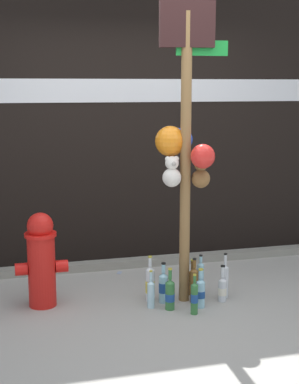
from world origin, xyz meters
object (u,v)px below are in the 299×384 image
at_px(bottle_5, 170,294).
at_px(bottle_8, 192,281).
at_px(bottle_7, 222,288).
at_px(bottle_10, 194,298).
at_px(fire_hydrant, 41,259).
at_px(bottle_0, 151,293).
at_px(bottle_4, 225,280).
at_px(bottle_6, 194,284).
at_px(bottle_3, 163,287).
at_px(bottle_2, 201,292).
at_px(bottle_1, 150,284).
at_px(bottle_9, 200,279).
at_px(memorial_post, 184,133).

xyz_separation_m(bottle_5, bottle_8, (0.29, 0.27, -0.01)).
xyz_separation_m(bottle_7, bottle_10, (-0.32, -0.20, 0.02)).
xyz_separation_m(fire_hydrant, bottle_0, (0.87, -0.28, -0.28)).
relative_size(bottle_4, bottle_7, 1.25).
height_order(bottle_4, bottle_8, bottle_4).
height_order(bottle_5, bottle_6, bottle_6).
height_order(fire_hydrant, bottle_5, fire_hydrant).
bearing_deg(bottle_3, bottle_6, -13.83).
bearing_deg(bottle_3, bottle_2, -33.74).
height_order(bottle_1, bottle_5, bottle_1).
distance_m(bottle_1, bottle_9, 0.45).
xyz_separation_m(bottle_1, bottle_8, (0.40, 0.05, -0.03)).
bearing_deg(bottle_3, bottle_7, -11.48).
bearing_deg(memorial_post, bottle_4, -6.88).
bearing_deg(bottle_6, bottle_9, 45.10).
bearing_deg(bottle_2, bottle_7, 19.40).
distance_m(memorial_post, bottle_3, 1.32).
bearing_deg(bottle_4, bottle_2, -150.52).
distance_m(bottle_4, bottle_9, 0.21).
height_order(fire_hydrant, bottle_4, fire_hydrant).
height_order(bottle_2, bottle_3, bottle_3).
xyz_separation_m(fire_hydrant, bottle_5, (1.01, -0.35, -0.27)).
distance_m(bottle_5, bottle_10, 0.22).
bearing_deg(bottle_8, bottle_3, -158.99).
xyz_separation_m(bottle_3, bottle_10, (0.17, -0.30, -0.00)).
bearing_deg(bottle_7, fire_hydrant, 168.98).
bearing_deg(bottle_6, bottle_1, 160.50).
bearing_deg(bottle_6, bottle_10, -108.57).
relative_size(bottle_1, bottle_6, 1.03).
xyz_separation_m(memorial_post, bottle_3, (-0.18, -0.02, -1.31)).
xyz_separation_m(bottle_0, bottle_9, (0.47, 0.11, 0.04)).
distance_m(bottle_7, bottle_10, 0.38).
relative_size(bottle_6, bottle_9, 1.00).
xyz_separation_m(fire_hydrant, bottle_10, (1.18, -0.49, -0.26)).
relative_size(fire_hydrant, bottle_7, 2.49).
distance_m(fire_hydrant, bottle_2, 1.35).
distance_m(memorial_post, bottle_1, 1.32).
bearing_deg(bottle_5, bottle_7, 7.05).
distance_m(bottle_2, bottle_4, 0.32).
bearing_deg(bottle_4, fire_hydrant, 172.15).
distance_m(bottle_5, bottle_8, 0.40).
bearing_deg(memorial_post, bottle_1, 171.51).
bearing_deg(bottle_2, bottle_4, 29.48).
distance_m(bottle_0, bottle_8, 0.47).
relative_size(bottle_3, bottle_6, 0.90).
xyz_separation_m(bottle_1, bottle_10, (0.28, -0.37, -0.01)).
relative_size(bottle_5, bottle_8, 1.10).
bearing_deg(bottle_7, bottle_3, 168.52).
xyz_separation_m(fire_hydrant, bottle_4, (1.55, -0.21, -0.24)).
height_order(memorial_post, bottle_2, memorial_post).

